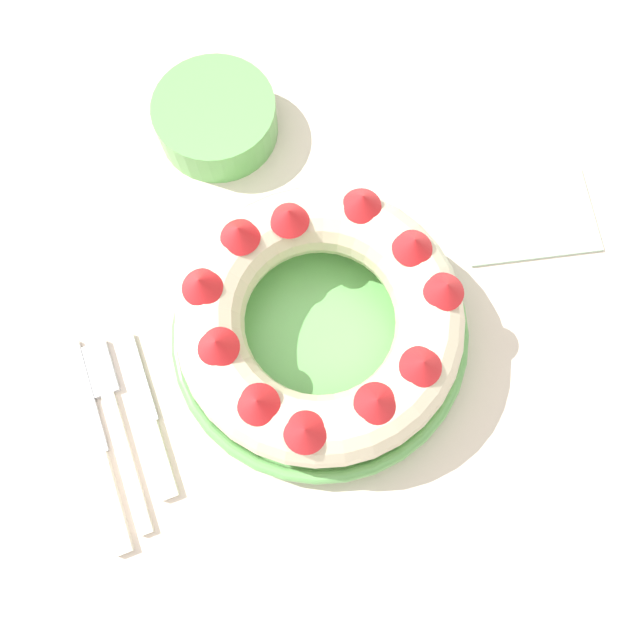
{
  "coord_description": "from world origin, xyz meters",
  "views": [
    {
      "loc": [
        -0.03,
        -0.12,
        1.36
      ],
      "look_at": [
        0.03,
        0.03,
        0.83
      ],
      "focal_mm": 35.0,
      "sensor_mm": 36.0,
      "label": 1
    }
  ],
  "objects_px": {
    "serving_knife": "(100,458)",
    "napkin": "(527,216)",
    "fork": "(115,420)",
    "cake_knife": "(150,426)",
    "serving_dish": "(320,333)",
    "side_bowl": "(216,119)",
    "bundt_cake": "(320,319)"
  },
  "relations": [
    {
      "from": "bundt_cake",
      "to": "fork",
      "type": "relative_size",
      "value": 1.39
    },
    {
      "from": "serving_dish",
      "to": "side_bowl",
      "type": "distance_m",
      "value": 0.26
    },
    {
      "from": "fork",
      "to": "side_bowl",
      "type": "distance_m",
      "value": 0.33
    },
    {
      "from": "serving_dish",
      "to": "bundt_cake",
      "type": "relative_size",
      "value": 1.09
    },
    {
      "from": "serving_knife",
      "to": "side_bowl",
      "type": "distance_m",
      "value": 0.36
    },
    {
      "from": "napkin",
      "to": "bundt_cake",
      "type": "bearing_deg",
      "value": -169.7
    },
    {
      "from": "fork",
      "to": "bundt_cake",
      "type": "bearing_deg",
      "value": 2.78
    },
    {
      "from": "cake_knife",
      "to": "napkin",
      "type": "relative_size",
      "value": 1.18
    },
    {
      "from": "fork",
      "to": "serving_knife",
      "type": "xyz_separation_m",
      "value": [
        -0.02,
        -0.03,
        0.0
      ]
    },
    {
      "from": "side_bowl",
      "to": "serving_knife",
      "type": "bearing_deg",
      "value": -125.68
    },
    {
      "from": "cake_knife",
      "to": "side_bowl",
      "type": "distance_m",
      "value": 0.32
    },
    {
      "from": "bundt_cake",
      "to": "napkin",
      "type": "xyz_separation_m",
      "value": [
        0.25,
        0.04,
        -0.06
      ]
    },
    {
      "from": "serving_dish",
      "to": "serving_knife",
      "type": "relative_size",
      "value": 1.38
    },
    {
      "from": "side_bowl",
      "to": "napkin",
      "type": "xyz_separation_m",
      "value": [
        0.27,
        -0.21,
        -0.02
      ]
    },
    {
      "from": "fork",
      "to": "napkin",
      "type": "distance_m",
      "value": 0.46
    },
    {
      "from": "bundt_cake",
      "to": "fork",
      "type": "distance_m",
      "value": 0.22
    },
    {
      "from": "side_bowl",
      "to": "bundt_cake",
      "type": "bearing_deg",
      "value": -85.41
    },
    {
      "from": "cake_knife",
      "to": "napkin",
      "type": "height_order",
      "value": "cake_knife"
    },
    {
      "from": "fork",
      "to": "cake_knife",
      "type": "height_order",
      "value": "cake_knife"
    },
    {
      "from": "fork",
      "to": "serving_dish",
      "type": "bearing_deg",
      "value": 2.79
    },
    {
      "from": "serving_knife",
      "to": "side_bowl",
      "type": "height_order",
      "value": "side_bowl"
    },
    {
      "from": "bundt_cake",
      "to": "napkin",
      "type": "distance_m",
      "value": 0.26
    },
    {
      "from": "serving_dish",
      "to": "serving_knife",
      "type": "bearing_deg",
      "value": -170.72
    },
    {
      "from": "fork",
      "to": "napkin",
      "type": "height_order",
      "value": "fork"
    },
    {
      "from": "cake_knife",
      "to": "side_bowl",
      "type": "relative_size",
      "value": 1.26
    },
    {
      "from": "cake_knife",
      "to": "napkin",
      "type": "bearing_deg",
      "value": 10.01
    },
    {
      "from": "fork",
      "to": "cake_knife",
      "type": "relative_size",
      "value": 1.16
    },
    {
      "from": "bundt_cake",
      "to": "napkin",
      "type": "height_order",
      "value": "bundt_cake"
    },
    {
      "from": "bundt_cake",
      "to": "serving_knife",
      "type": "height_order",
      "value": "bundt_cake"
    },
    {
      "from": "napkin",
      "to": "serving_knife",
      "type": "bearing_deg",
      "value": -170.19
    },
    {
      "from": "serving_knife",
      "to": "serving_dish",
      "type": "bearing_deg",
      "value": 6.16
    },
    {
      "from": "serving_knife",
      "to": "napkin",
      "type": "relative_size",
      "value": 1.5
    }
  ]
}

